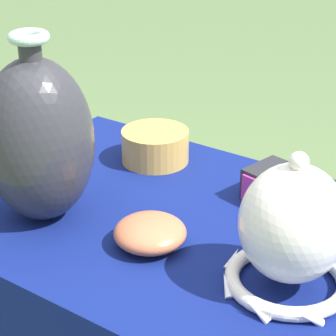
{
  "coord_description": "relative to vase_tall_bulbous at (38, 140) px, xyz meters",
  "views": [
    {
      "loc": [
        0.53,
        -0.82,
        1.35
      ],
      "look_at": [
        -0.0,
        -0.06,
        0.9
      ],
      "focal_mm": 70.0,
      "sensor_mm": 36.0,
      "label": 1
    }
  ],
  "objects": [
    {
      "name": "vase_dome_bell",
      "position": [
        0.44,
        0.06,
        -0.05
      ],
      "size": [
        0.2,
        0.2,
        0.22
      ],
      "color": "white",
      "rests_on": "display_table"
    },
    {
      "name": "bowl_shallow_terracotta",
      "position": [
        0.21,
        0.03,
        -0.12
      ],
      "size": [
        0.12,
        0.12,
        0.05
      ],
      "primitive_type": "ellipsoid",
      "color": "#BC6642",
      "rests_on": "display_table"
    },
    {
      "name": "pot_squat_ochre",
      "position": [
        0.03,
        0.29,
        -0.11
      ],
      "size": [
        0.14,
        0.14,
        0.07
      ],
      "primitive_type": "cylinder",
      "color": "gold",
      "rests_on": "display_table"
    },
    {
      "name": "vase_tall_bulbous",
      "position": [
        0.0,
        0.0,
        0.0
      ],
      "size": [
        0.19,
        0.19,
        0.33
      ],
      "color": "#2D2D33",
      "rests_on": "display_table"
    },
    {
      "name": "display_table",
      "position": [
        0.22,
        0.11,
        -0.26
      ],
      "size": [
        0.91,
        0.59,
        0.77
      ],
      "color": "olive",
      "rests_on": "ground_plane"
    },
    {
      "name": "mosaic_tile_box",
      "position": [
        0.33,
        0.28,
        -0.12
      ],
      "size": [
        0.16,
        0.12,
        0.06
      ],
      "rotation": [
        0.0,
        0.0,
        -0.21
      ],
      "color": "#232328",
      "rests_on": "display_table"
    }
  ]
}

